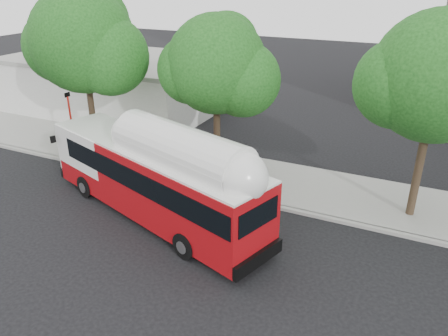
{
  "coord_description": "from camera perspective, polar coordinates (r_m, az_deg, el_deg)",
  "views": [
    {
      "loc": [
        8.7,
        -13.67,
        10.39
      ],
      "look_at": [
        0.83,
        3.0,
        2.02
      ],
      "focal_mm": 35.0,
      "sensor_mm": 36.0,
      "label": 1
    }
  ],
  "objects": [
    {
      "name": "street_tree_left",
      "position": [
        26.1,
        -17.02,
        15.06
      ],
      "size": [
        6.67,
        5.8,
        9.74
      ],
      "color": "#2D2116",
      "rests_on": "ground"
    },
    {
      "name": "ground",
      "position": [
        19.25,
        -6.13,
        -8.41
      ],
      "size": [
        120.0,
        120.0,
        0.0
      ],
      "primitive_type": "plane",
      "color": "black",
      "rests_on": "ground"
    },
    {
      "name": "sidewalk",
      "position": [
        24.27,
        1.75,
        -0.75
      ],
      "size": [
        60.0,
        5.0,
        0.15
      ],
      "primitive_type": "cube",
      "color": "gray",
      "rests_on": "ground"
    },
    {
      "name": "red_curb_segment",
      "position": [
        23.49,
        -7.54,
        -1.84
      ],
      "size": [
        10.0,
        0.32,
        0.16
      ],
      "primitive_type": "cube",
      "color": "maroon",
      "rests_on": "ground"
    },
    {
      "name": "low_commercial_bldg",
      "position": [
        36.73,
        -13.99,
        10.74
      ],
      "size": [
        16.2,
        10.2,
        4.25
      ],
      "color": "silver",
      "rests_on": "ground"
    },
    {
      "name": "street_tree_mid",
      "position": [
        22.27,
        0.04,
        12.8
      ],
      "size": [
        5.75,
        5.0,
        8.62
      ],
      "color": "#2D2116",
      "rests_on": "ground"
    },
    {
      "name": "curb_strip",
      "position": [
        22.16,
        -0.96,
        -3.33
      ],
      "size": [
        60.0,
        0.3,
        0.15
      ],
      "primitive_type": "cube",
      "color": "gray",
      "rests_on": "ground"
    },
    {
      "name": "street_tree_right",
      "position": [
        19.98,
        27.22,
        9.82
      ],
      "size": [
        6.21,
        5.4,
        9.18
      ],
      "color": "#2D2116",
      "rests_on": "ground"
    },
    {
      "name": "transit_bus",
      "position": [
        19.73,
        -9.11,
        -1.67
      ],
      "size": [
        13.19,
        6.36,
        3.89
      ],
      "rotation": [
        0.0,
        0.0,
        -0.32
      ],
      "color": "#9E0A10",
      "rests_on": "ground"
    },
    {
      "name": "signal_pole",
      "position": [
        26.96,
        -19.24,
        5.15
      ],
      "size": [
        0.12,
        0.39,
        4.12
      ],
      "color": "red",
      "rests_on": "ground"
    }
  ]
}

